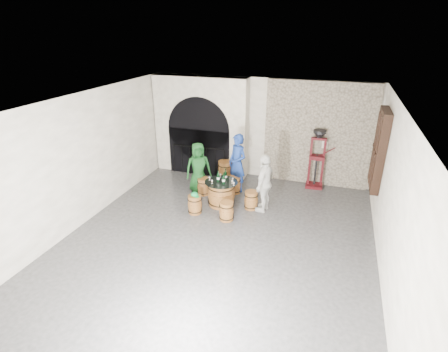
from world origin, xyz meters
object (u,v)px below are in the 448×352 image
(barrel_table, at_px, (221,193))
(barrel_stool_left, at_px, (204,186))
(person_blue, at_px, (237,163))
(barrel_stool_near_right, at_px, (226,211))
(person_white, at_px, (265,183))
(corking_press, at_px, (317,155))
(barrel_stool_far, at_px, (234,185))
(wine_bottle_right, at_px, (226,175))
(barrel_stool_near_left, at_px, (195,204))
(barrel_stool_right, at_px, (251,200))
(wine_bottle_center, at_px, (224,179))
(side_barrel, at_px, (225,171))
(person_green, at_px, (198,168))
(wine_bottle_left, at_px, (218,177))

(barrel_table, xyz_separation_m, barrel_stool_left, (-0.71, 0.46, -0.10))
(barrel_table, height_order, person_blue, person_blue)
(barrel_table, distance_m, barrel_stool_near_right, 0.85)
(person_white, xyz_separation_m, corking_press, (1.17, 1.94, 0.26))
(barrel_stool_far, relative_size, wine_bottle_right, 1.57)
(barrel_stool_near_left, bearing_deg, wine_bottle_right, 54.07)
(barrel_stool_far, bearing_deg, barrel_stool_right, -47.72)
(person_blue, distance_m, wine_bottle_center, 1.13)
(person_white, bearing_deg, wine_bottle_center, -70.58)
(barrel_table, distance_m, side_barrel, 1.68)
(corking_press, bearing_deg, person_blue, -158.92)
(person_green, relative_size, side_barrel, 2.34)
(barrel_stool_right, distance_m, person_blue, 1.35)
(person_blue, bearing_deg, wine_bottle_right, -62.99)
(barrel_stool_left, bearing_deg, wine_bottle_right, -21.38)
(barrel_stool_near_left, bearing_deg, barrel_stool_far, 66.67)
(wine_bottle_right, relative_size, side_barrel, 0.49)
(wine_bottle_left, relative_size, side_barrel, 0.49)
(barrel_table, relative_size, person_green, 0.59)
(barrel_stool_right, relative_size, person_white, 0.32)
(barrel_stool_near_right, xyz_separation_m, wine_bottle_right, (-0.32, 0.90, 0.58))
(person_white, height_order, wine_bottle_center, person_white)
(barrel_stool_left, xyz_separation_m, barrel_stool_near_left, (0.19, -1.13, 0.00))
(barrel_table, xyz_separation_m, barrel_stool_far, (0.13, 0.84, -0.10))
(person_blue, xyz_separation_m, wine_bottle_right, (-0.08, -0.87, -0.05))
(barrel_stool_near_right, height_order, person_white, person_white)
(barrel_stool_left, distance_m, wine_bottle_center, 1.15)
(barrel_stool_far, height_order, side_barrel, side_barrel)
(barrel_stool_near_left, relative_size, person_blue, 0.29)
(person_green, xyz_separation_m, person_white, (2.11, -0.53, 0.03))
(barrel_table, height_order, barrel_stool_right, barrel_table)
(barrel_stool_left, relative_size, barrel_stool_near_left, 1.00)
(person_white, bearing_deg, person_blue, -122.51)
(barrel_table, relative_size, barrel_stool_near_right, 1.79)
(barrel_stool_right, bearing_deg, wine_bottle_center, -168.18)
(barrel_stool_far, relative_size, corking_press, 0.28)
(wine_bottle_left, bearing_deg, barrel_table, 12.56)
(barrel_stool_left, height_order, wine_bottle_center, wine_bottle_center)
(barrel_stool_far, bearing_deg, person_blue, 81.32)
(barrel_stool_far, height_order, barrel_stool_near_left, same)
(barrel_stool_far, xyz_separation_m, wine_bottle_center, (-0.02, -0.94, 0.58))
(wine_bottle_right, bearing_deg, corking_press, 38.93)
(side_barrel, xyz_separation_m, corking_press, (2.78, 0.37, 0.74))
(barrel_stool_far, distance_m, barrel_stool_near_left, 1.64)
(barrel_table, distance_m, person_green, 1.17)
(barrel_stool_near_right, bearing_deg, person_blue, 97.61)
(wine_bottle_center, xyz_separation_m, corking_press, (2.26, 2.11, 0.23))
(barrel_stool_right, distance_m, person_green, 1.91)
(wine_bottle_right, height_order, side_barrel, wine_bottle_right)
(barrel_stool_far, height_order, barrel_stool_right, same)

